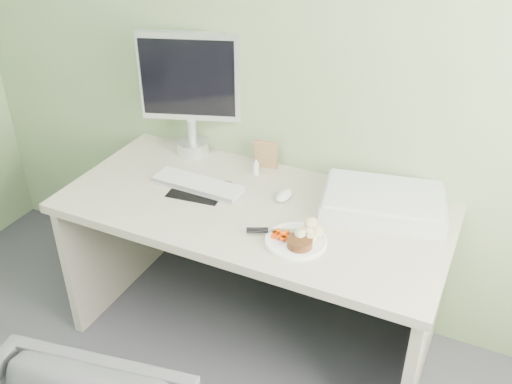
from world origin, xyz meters
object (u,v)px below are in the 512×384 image
at_px(plate, 296,241).
at_px(monitor, 192,88).
at_px(desk, 253,241).
at_px(scanner, 384,203).

relative_size(plate, monitor, 0.40).
height_order(desk, plate, plate).
bearing_deg(desk, scanner, 20.76).
relative_size(desk, monitor, 2.77).
height_order(desk, monitor, monitor).
height_order(plate, scanner, scanner).
bearing_deg(monitor, plate, -52.94).
xyz_separation_m(plate, monitor, (-0.72, 0.48, 0.32)).
bearing_deg(monitor, desk, -53.76).
distance_m(desk, scanner, 0.57).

